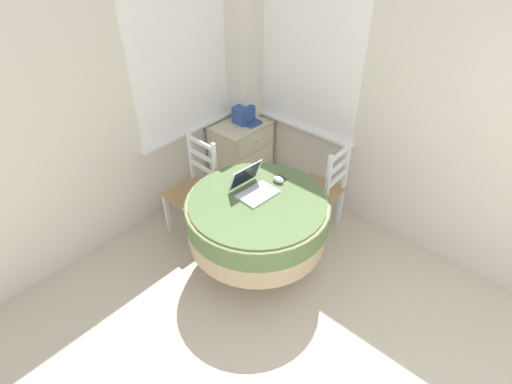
{
  "coord_description": "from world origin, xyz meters",
  "views": [
    {
      "loc": [
        -0.92,
        0.32,
        2.67
      ],
      "look_at": [
        1.06,
        2.09,
        0.68
      ],
      "focal_mm": 28.0,
      "sensor_mm": 36.0,
      "label": 1
    }
  ],
  "objects_px": {
    "cell_phone": "(280,178)",
    "dining_chair_near_back_window": "(194,190)",
    "round_dining_table": "(257,217)",
    "computer_mouse": "(278,180)",
    "dining_chair_near_right_window": "(322,190)",
    "corner_cabinet": "(241,153)",
    "laptop": "(253,187)",
    "storage_box": "(243,114)",
    "book_on_cabinet": "(250,122)"
  },
  "relations": [
    {
      "from": "computer_mouse",
      "to": "book_on_cabinet",
      "type": "height_order",
      "value": "computer_mouse"
    },
    {
      "from": "storage_box",
      "to": "dining_chair_near_back_window",
      "type": "bearing_deg",
      "value": -166.03
    },
    {
      "from": "round_dining_table",
      "to": "laptop",
      "type": "relative_size",
      "value": 3.53
    },
    {
      "from": "round_dining_table",
      "to": "corner_cabinet",
      "type": "bearing_deg",
      "value": 49.14
    },
    {
      "from": "dining_chair_near_right_window",
      "to": "corner_cabinet",
      "type": "height_order",
      "value": "dining_chair_near_right_window"
    },
    {
      "from": "laptop",
      "to": "storage_box",
      "type": "relative_size",
      "value": 1.67
    },
    {
      "from": "dining_chair_near_right_window",
      "to": "round_dining_table",
      "type": "bearing_deg",
      "value": 173.64
    },
    {
      "from": "round_dining_table",
      "to": "dining_chair_near_right_window",
      "type": "bearing_deg",
      "value": -6.36
    },
    {
      "from": "dining_chair_near_back_window",
      "to": "corner_cabinet",
      "type": "distance_m",
      "value": 0.92
    },
    {
      "from": "book_on_cabinet",
      "to": "corner_cabinet",
      "type": "bearing_deg",
      "value": 133.43
    },
    {
      "from": "dining_chair_near_right_window",
      "to": "book_on_cabinet",
      "type": "distance_m",
      "value": 1.1
    },
    {
      "from": "laptop",
      "to": "corner_cabinet",
      "type": "distance_m",
      "value": 1.34
    },
    {
      "from": "dining_chair_near_back_window",
      "to": "dining_chair_near_right_window",
      "type": "height_order",
      "value": "same"
    },
    {
      "from": "laptop",
      "to": "storage_box",
      "type": "xyz_separation_m",
      "value": [
        0.88,
        0.94,
        0.01
      ]
    },
    {
      "from": "dining_chair_near_back_window",
      "to": "corner_cabinet",
      "type": "xyz_separation_m",
      "value": [
        0.88,
        0.23,
        -0.09
      ]
    },
    {
      "from": "storage_box",
      "to": "book_on_cabinet",
      "type": "relative_size",
      "value": 0.93
    },
    {
      "from": "storage_box",
      "to": "round_dining_table",
      "type": "bearing_deg",
      "value": -132.25
    },
    {
      "from": "cell_phone",
      "to": "dining_chair_near_back_window",
      "type": "xyz_separation_m",
      "value": [
        -0.34,
        0.75,
        -0.31
      ]
    },
    {
      "from": "computer_mouse",
      "to": "dining_chair_near_right_window",
      "type": "xyz_separation_m",
      "value": [
        0.51,
        -0.12,
        -0.33
      ]
    },
    {
      "from": "computer_mouse",
      "to": "cell_phone",
      "type": "xyz_separation_m",
      "value": [
        0.05,
        0.02,
        -0.02
      ]
    },
    {
      "from": "laptop",
      "to": "corner_cabinet",
      "type": "height_order",
      "value": "laptop"
    },
    {
      "from": "cell_phone",
      "to": "corner_cabinet",
      "type": "distance_m",
      "value": 1.19
    },
    {
      "from": "round_dining_table",
      "to": "computer_mouse",
      "type": "relative_size",
      "value": 11.5
    },
    {
      "from": "round_dining_table",
      "to": "storage_box",
      "type": "relative_size",
      "value": 5.89
    },
    {
      "from": "dining_chair_near_back_window",
      "to": "dining_chair_near_right_window",
      "type": "relative_size",
      "value": 1.0
    },
    {
      "from": "round_dining_table",
      "to": "computer_mouse",
      "type": "height_order",
      "value": "computer_mouse"
    },
    {
      "from": "cell_phone",
      "to": "dining_chair_near_right_window",
      "type": "height_order",
      "value": "dining_chair_near_right_window"
    },
    {
      "from": "dining_chair_near_right_window",
      "to": "storage_box",
      "type": "bearing_deg",
      "value": 83.28
    },
    {
      "from": "laptop",
      "to": "computer_mouse",
      "type": "relative_size",
      "value": 3.26
    },
    {
      "from": "dining_chair_near_right_window",
      "to": "storage_box",
      "type": "relative_size",
      "value": 5.0
    },
    {
      "from": "cell_phone",
      "to": "storage_box",
      "type": "relative_size",
      "value": 0.55
    },
    {
      "from": "laptop",
      "to": "computer_mouse",
      "type": "bearing_deg",
      "value": -13.99
    },
    {
      "from": "corner_cabinet",
      "to": "storage_box",
      "type": "xyz_separation_m",
      "value": [
        0.04,
        -0.0,
        0.45
      ]
    },
    {
      "from": "corner_cabinet",
      "to": "storage_box",
      "type": "relative_size",
      "value": 3.79
    },
    {
      "from": "laptop",
      "to": "corner_cabinet",
      "type": "relative_size",
      "value": 0.44
    },
    {
      "from": "round_dining_table",
      "to": "storage_box",
      "type": "height_order",
      "value": "storage_box"
    },
    {
      "from": "corner_cabinet",
      "to": "book_on_cabinet",
      "type": "xyz_separation_m",
      "value": [
        0.07,
        -0.07,
        0.38
      ]
    },
    {
      "from": "storage_box",
      "to": "laptop",
      "type": "bearing_deg",
      "value": -133.22
    },
    {
      "from": "cell_phone",
      "to": "computer_mouse",
      "type": "bearing_deg",
      "value": -158.69
    },
    {
      "from": "dining_chair_near_back_window",
      "to": "dining_chair_near_right_window",
      "type": "bearing_deg",
      "value": -48.32
    },
    {
      "from": "cell_phone",
      "to": "book_on_cabinet",
      "type": "distance_m",
      "value": 1.1
    },
    {
      "from": "laptop",
      "to": "book_on_cabinet",
      "type": "relative_size",
      "value": 1.55
    },
    {
      "from": "cell_phone",
      "to": "laptop",
      "type": "bearing_deg",
      "value": 172.11
    },
    {
      "from": "dining_chair_near_right_window",
      "to": "cell_phone",
      "type": "bearing_deg",
      "value": 162.68
    },
    {
      "from": "laptop",
      "to": "book_on_cabinet",
      "type": "bearing_deg",
      "value": 43.95
    },
    {
      "from": "laptop",
      "to": "dining_chair_near_right_window",
      "type": "relative_size",
      "value": 0.33
    },
    {
      "from": "computer_mouse",
      "to": "cell_phone",
      "type": "bearing_deg",
      "value": 21.31
    },
    {
      "from": "dining_chair_near_back_window",
      "to": "storage_box",
      "type": "height_order",
      "value": "dining_chair_near_back_window"
    },
    {
      "from": "laptop",
      "to": "computer_mouse",
      "type": "height_order",
      "value": "laptop"
    },
    {
      "from": "round_dining_table",
      "to": "dining_chair_near_back_window",
      "type": "xyz_separation_m",
      "value": [
        0.01,
        0.8,
        -0.13
      ]
    }
  ]
}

